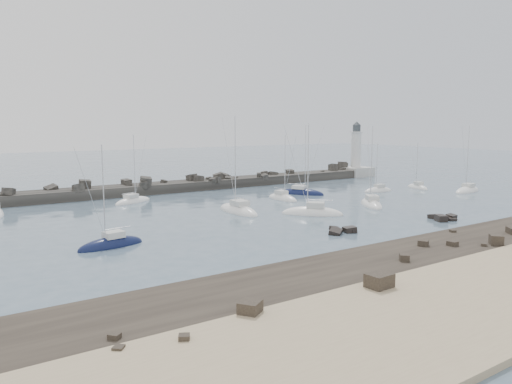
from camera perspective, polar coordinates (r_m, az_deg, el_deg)
ground at (r=71.08m, az=6.73°, el=-3.03°), size 400.00×400.00×0.00m
rock_shelf at (r=56.97m, az=21.70°, el=-6.23°), size 140.00×12.11×2.08m
rock_cluster_near at (r=62.28m, az=9.72°, el=-4.44°), size 4.21×3.15×1.44m
rock_cluster_far at (r=74.12m, az=20.62°, el=-2.90°), size 3.89×3.91×1.65m
breakwater at (r=99.16m, az=-11.28°, el=0.13°), size 115.00×7.29×5.14m
lighthouse at (r=130.20m, az=11.32°, el=3.16°), size 7.00×7.00×14.60m
sailboat_2 at (r=56.88m, az=-16.23°, el=-5.87°), size 7.83×3.46×12.13m
sailboat_3 at (r=75.54m, az=-2.04°, el=-2.22°), size 3.32×9.94×15.62m
sailboat_4 at (r=87.34m, az=-13.90°, el=-1.09°), size 8.15×5.58×12.41m
sailboat_5 at (r=74.00m, az=6.47°, el=-2.47°), size 8.35×8.51×14.52m
sailboat_6 at (r=88.24m, az=3.05°, el=-0.78°), size 2.52×7.76×12.32m
sailboat_7 at (r=83.76m, az=13.05°, el=-1.43°), size 7.19×8.87×14.06m
sailboat_8 at (r=95.47m, az=5.20°, el=-0.15°), size 6.81×9.14×14.04m
sailboat_9 at (r=101.21m, az=13.79°, el=0.11°), size 6.67×3.00×10.40m
sailboat_10 at (r=106.74m, az=23.00°, el=0.10°), size 9.28×4.40×14.03m
sailboat_11 at (r=108.54m, az=17.97°, el=0.46°), size 3.85×6.70×10.31m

